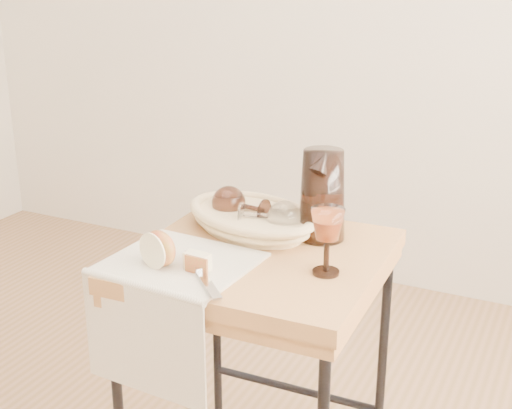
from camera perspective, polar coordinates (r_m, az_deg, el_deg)
The scene contains 10 objects.
side_table at distance 1.77m, azimuth 0.29°, elevation -14.22°, with size 0.55×0.55×0.70m, color brown, non-canonical shape.
tea_towel at distance 1.55m, azimuth -6.16°, elevation -4.70°, with size 0.31×0.27×0.01m, color white.
bread_basket at distance 1.72m, azimuth -0.37°, elevation -1.29°, with size 0.32×0.22×0.05m, color tan, non-canonical shape.
goblet_lying_a at distance 1.73m, azimuth -1.01°, elevation -0.12°, with size 0.14×0.09×0.09m, color #4E2C20, non-canonical shape.
goblet_lying_b at distance 1.67m, azimuth 0.79°, elevation -0.92°, with size 0.13×0.08×0.08m, color white, non-canonical shape.
pitcher at distance 1.65m, azimuth 5.39°, elevation 0.78°, with size 0.15×0.23×0.26m, color black, non-canonical shape.
wine_goblet at distance 1.48m, azimuth 5.76°, elevation -2.97°, with size 0.07×0.07×0.15m, color white, non-canonical shape.
apple_half at distance 1.52m, azimuth -7.76°, elevation -3.52°, with size 0.09×0.05×0.08m, color red.
apple_wedge at distance 1.50m, azimuth -4.76°, elevation -4.61°, with size 0.06×0.03×0.04m, color #FFEFBB.
table_knife at distance 1.48m, azimuth -4.44°, elevation -5.46°, with size 0.22×0.02×0.02m, color silver, non-canonical shape.
Camera 1 is at (0.98, -0.94, 1.33)m, focal length 49.42 mm.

